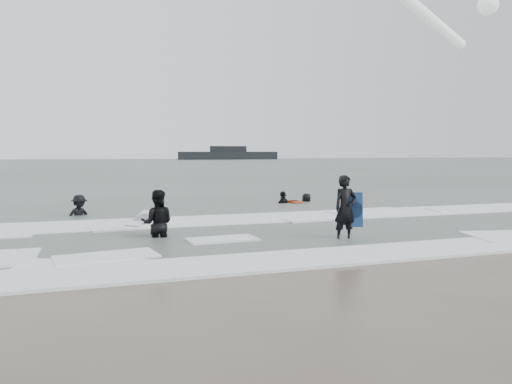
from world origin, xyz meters
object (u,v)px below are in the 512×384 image
object	(u,v)px
surfer_wading	(157,238)
surfer_breaker	(80,217)
surfer_right_near	(283,204)
vessel_horizon	(228,155)
surfer_centre	(345,241)
surfer_right_far	(306,203)

from	to	relation	value
surfer_wading	surfer_breaker	bearing A→B (deg)	-57.69
surfer_right_near	surfer_breaker	bearing A→B (deg)	-14.42
surfer_wading	vessel_horizon	world-z (taller)	vessel_horizon
surfer_wading	surfer_right_near	world-z (taller)	surfer_wading
surfer_centre	vessel_horizon	distance (m)	142.67
vessel_horizon	surfer_centre	bearing A→B (deg)	-103.58
surfer_wading	surfer_breaker	distance (m)	6.04
surfer_breaker	surfer_right_near	size ratio (longest dim) A/B	0.96
surfer_wading	surfer_right_far	distance (m)	11.22
surfer_breaker	vessel_horizon	size ratio (longest dim) A/B	0.05
surfer_breaker	vessel_horizon	xyz separation A→B (m)	(40.58, 131.05, 1.55)
surfer_wading	surfer_right_far	world-z (taller)	surfer_wading
surfer_centre	vessel_horizon	bearing A→B (deg)	73.69
surfer_centre	surfer_breaker	bearing A→B (deg)	130.17
surfer_wading	surfer_right_near	bearing A→B (deg)	-121.10
surfer_right_near	surfer_right_far	bearing A→B (deg)	164.65
surfer_right_near	surfer_right_far	distance (m)	1.32
surfer_breaker	vessel_horizon	distance (m)	137.20
surfer_centre	surfer_right_near	xyz separation A→B (m)	(1.89, 9.57, 0.00)
surfer_breaker	surfer_right_far	size ratio (longest dim) A/B	1.05
surfer_wading	surfer_right_near	distance (m)	10.14
surfer_right_far	surfer_right_near	bearing A→B (deg)	2.10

